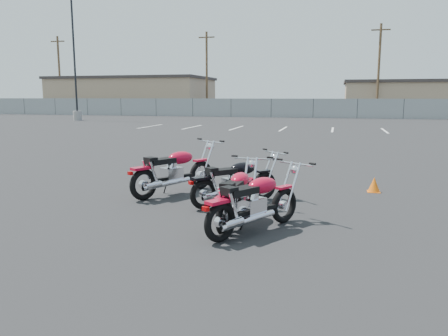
% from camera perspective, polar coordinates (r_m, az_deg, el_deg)
% --- Properties ---
extents(ground, '(120.00, 120.00, 0.00)m').
position_cam_1_polar(ground, '(7.98, -2.48, -5.23)').
color(ground, black).
rests_on(ground, ground).
extents(motorcycle_front_red, '(1.50, 2.08, 1.08)m').
position_cam_1_polar(motorcycle_front_red, '(9.03, -6.58, -0.39)').
color(motorcycle_front_red, black).
rests_on(motorcycle_front_red, ground).
extents(motorcycle_second_black, '(1.62, 1.69, 0.97)m').
position_cam_1_polar(motorcycle_second_black, '(8.13, 1.48, -1.78)').
color(motorcycle_second_black, black).
rests_on(motorcycle_second_black, ground).
extents(motorcycle_third_red, '(0.76, 1.97, 0.96)m').
position_cam_1_polar(motorcycle_third_red, '(6.97, 1.77, -3.66)').
color(motorcycle_third_red, black).
rests_on(motorcycle_third_red, ground).
extents(motorcycle_rear_red, '(1.42, 1.89, 0.99)m').
position_cam_1_polar(motorcycle_rear_red, '(6.50, 4.02, -4.54)').
color(motorcycle_rear_red, black).
rests_on(motorcycle_rear_red, ground).
extents(training_cone_near, '(0.27, 0.27, 0.32)m').
position_cam_1_polar(training_cone_near, '(9.79, 19.01, -2.06)').
color(training_cone_near, orange).
rests_on(training_cone_near, ground).
extents(light_pole_west, '(0.80, 0.70, 10.49)m').
position_cam_1_polar(light_pole_west, '(39.08, -18.78, 9.93)').
color(light_pole_west, gray).
rests_on(light_pole_west, ground).
extents(chainlink_fence, '(80.06, 0.06, 1.80)m').
position_cam_1_polar(chainlink_fence, '(42.46, 11.58, 7.66)').
color(chainlink_fence, gray).
rests_on(chainlink_fence, ground).
extents(tan_building_west, '(18.40, 10.40, 4.30)m').
position_cam_1_polar(tan_building_west, '(55.03, -11.79, 9.30)').
color(tan_building_west, tan).
rests_on(tan_building_west, ground).
extents(tan_building_east, '(14.40, 9.40, 3.70)m').
position_cam_1_polar(tan_building_east, '(51.97, 23.36, 8.42)').
color(tan_building_east, tan).
rests_on(tan_building_east, ground).
extents(utility_pole_a, '(1.80, 0.24, 9.00)m').
position_cam_1_polar(utility_pole_a, '(56.57, -20.69, 11.46)').
color(utility_pole_a, '#4C3723').
rests_on(utility_pole_a, ground).
extents(utility_pole_b, '(1.80, 0.24, 9.00)m').
position_cam_1_polar(utility_pole_b, '(49.56, -2.27, 12.43)').
color(utility_pole_b, '#4C3723').
rests_on(utility_pole_b, ground).
extents(utility_pole_c, '(1.80, 0.24, 9.00)m').
position_cam_1_polar(utility_pole_c, '(46.61, 19.56, 12.11)').
color(utility_pole_c, '#4C3723').
rests_on(utility_pole_c, ground).
extents(parking_line_stripes, '(15.12, 4.00, 0.01)m').
position_cam_1_polar(parking_line_stripes, '(27.87, 4.67, 5.18)').
color(parking_line_stripes, silver).
rests_on(parking_line_stripes, ground).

